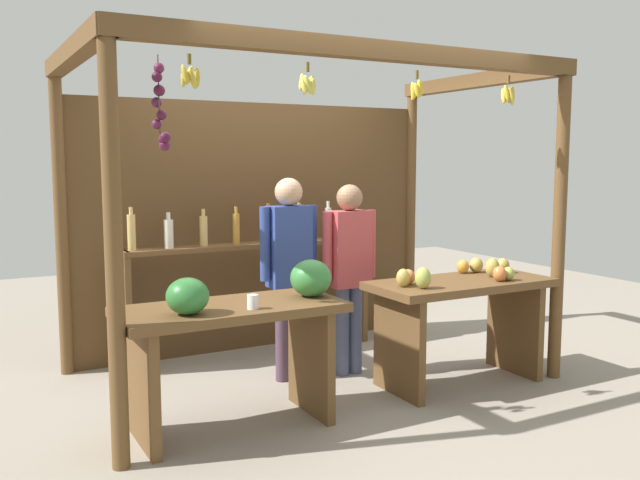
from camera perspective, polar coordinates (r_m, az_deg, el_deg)
The scene contains 7 objects.
ground_plane at distance 5.60m, azimuth -0.97°, elevation -11.18°, with size 12.00×12.00×0.00m, color gray.
market_stall at distance 5.76m, azimuth -3.25°, elevation 3.77°, with size 3.51×2.06×2.47m.
fruit_counter_left at distance 4.40m, azimuth -6.79°, elevation -7.19°, with size 1.47×0.64×1.06m.
fruit_counter_right at distance 5.36m, azimuth 11.66°, elevation -5.35°, with size 1.42×0.64×0.96m.
bottle_shelf_unit at distance 5.99m, azimuth -5.61°, elevation -1.96°, with size 2.25×0.22×1.35m.
vendor_man at distance 5.28m, azimuth -2.61°, elevation -1.71°, with size 0.48×0.21×1.58m.
vendor_woman at distance 5.42m, azimuth 2.45°, elevation -1.88°, with size 0.48×0.21×1.53m.
Camera 1 is at (-2.47, -4.72, 1.72)m, focal length 38.34 mm.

